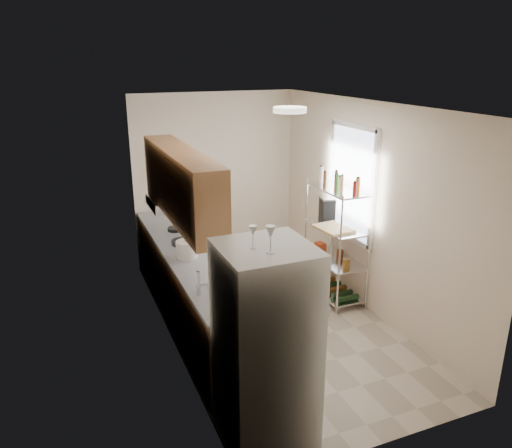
{
  "coord_description": "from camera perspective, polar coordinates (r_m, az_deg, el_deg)",
  "views": [
    {
      "loc": [
        -2.27,
        -4.91,
        3.08
      ],
      "look_at": [
        -0.14,
        0.25,
        1.2
      ],
      "focal_mm": 35.0,
      "sensor_mm": 36.0,
      "label": 1
    }
  ],
  "objects": [
    {
      "name": "range_hood",
      "position": [
        6.18,
        -9.71,
        2.47
      ],
      "size": [
        0.5,
        0.6,
        0.12
      ],
      "primitive_type": "cube",
      "color": "#B7BABC",
      "rests_on": "room"
    },
    {
      "name": "upper_cabinets",
      "position": [
        5.31,
        -8.56,
        4.56
      ],
      "size": [
        0.33,
        2.2,
        0.72
      ],
      "primitive_type": "cube",
      "color": "#A97448",
      "rests_on": "room"
    },
    {
      "name": "counter_run",
      "position": [
        6.11,
        -7.49,
        -7.04
      ],
      "size": [
        0.63,
        3.51,
        0.9
      ],
      "color": "#A97448",
      "rests_on": "ground"
    },
    {
      "name": "rice_cooker",
      "position": [
        5.73,
        -7.91,
        -2.89
      ],
      "size": [
        0.24,
        0.24,
        0.2
      ],
      "primitive_type": "cylinder",
      "color": "silver",
      "rests_on": "counter_run"
    },
    {
      "name": "cutting_board",
      "position": [
        6.34,
        8.83,
        -0.5
      ],
      "size": [
        0.4,
        0.5,
        0.03
      ],
      "primitive_type": "cube",
      "rotation": [
        0.0,
        0.0,
        0.1
      ],
      "color": "tan",
      "rests_on": "bakers_rack"
    },
    {
      "name": "frying_pan_large",
      "position": [
        6.16,
        -8.35,
        -2.07
      ],
      "size": [
        0.36,
        0.36,
        0.05
      ],
      "primitive_type": "cylinder",
      "rotation": [
        0.0,
        0.0,
        -0.34
      ],
      "color": "black",
      "rests_on": "counter_run"
    },
    {
      "name": "storage_bag",
      "position": [
        6.74,
        7.36,
        -2.77
      ],
      "size": [
        0.12,
        0.15,
        0.16
      ],
      "primitive_type": "cube",
      "rotation": [
        0.0,
        0.0,
        0.17
      ],
      "color": "#A93614",
      "rests_on": "bakers_rack"
    },
    {
      "name": "wine_glass_b",
      "position": [
        3.68,
        -0.36,
        -1.49
      ],
      "size": [
        0.06,
        0.06,
        0.17
      ],
      "primitive_type": null,
      "color": "silver",
      "rests_on": "refrigerator"
    },
    {
      "name": "espresso_machine",
      "position": [
        6.74,
        8.14,
        1.84
      ],
      "size": [
        0.23,
        0.29,
        0.29
      ],
      "primitive_type": "cube",
      "rotation": [
        0.0,
        0.0,
        -0.26
      ],
      "color": "black",
      "rests_on": "bakers_rack"
    },
    {
      "name": "refrigerator",
      "position": [
        4.14,
        1.07,
        -13.8
      ],
      "size": [
        0.71,
        0.71,
        1.73
      ],
      "primitive_type": "cube",
      "color": "silver",
      "rests_on": "ground"
    },
    {
      "name": "bakers_rack",
      "position": [
        6.46,
        9.29,
        0.58
      ],
      "size": [
        0.45,
        0.9,
        1.73
      ],
      "color": "silver",
      "rests_on": "ground"
    },
    {
      "name": "frying_pan_small",
      "position": [
        6.65,
        -9.19,
        -0.58
      ],
      "size": [
        0.28,
        0.28,
        0.04
      ],
      "primitive_type": "cylinder",
      "rotation": [
        0.0,
        0.0,
        0.52
      ],
      "color": "black",
      "rests_on": "counter_run"
    },
    {
      "name": "ceiling_dome",
      "position": [
        5.16,
        3.88,
        12.9
      ],
      "size": [
        0.34,
        0.34,
        0.05
      ],
      "primitive_type": "cylinder",
      "color": "white",
      "rests_on": "room"
    },
    {
      "name": "room",
      "position": [
        5.69,
        2.28,
        0.38
      ],
      "size": [
        2.52,
        4.42,
        2.62
      ],
      "color": "#B8A995",
      "rests_on": "ground"
    },
    {
      "name": "wine_glass_a",
      "position": [
        3.59,
        1.66,
        -1.78
      ],
      "size": [
        0.07,
        0.07,
        0.21
      ],
      "primitive_type": null,
      "color": "silver",
      "rests_on": "refrigerator"
    },
    {
      "name": "window",
      "position": [
        6.5,
        10.9,
        4.65
      ],
      "size": [
        0.06,
        1.0,
        1.46
      ],
      "primitive_type": "cube",
      "color": "white",
      "rests_on": "room"
    }
  ]
}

